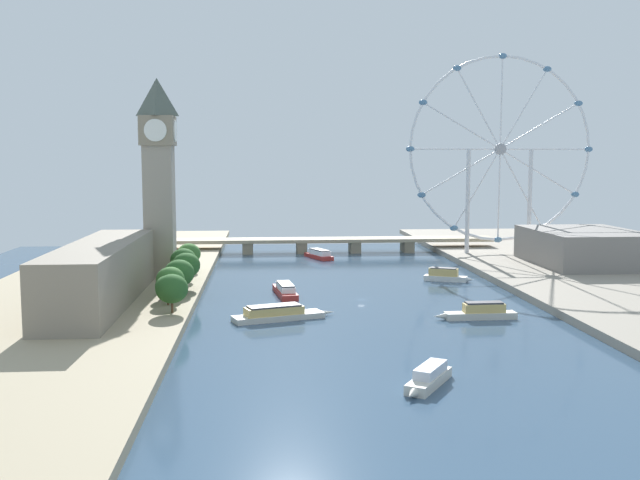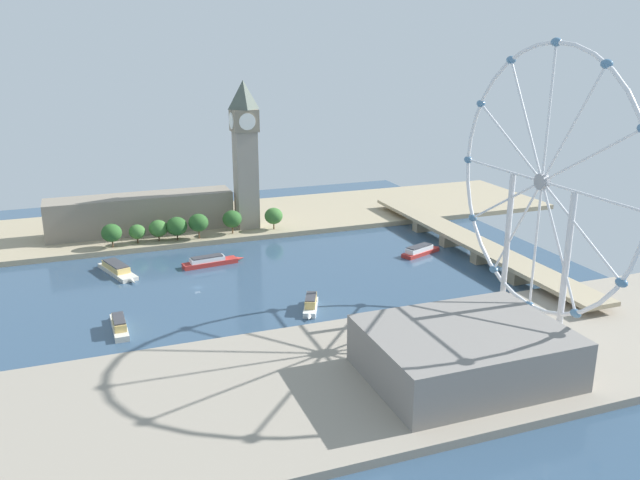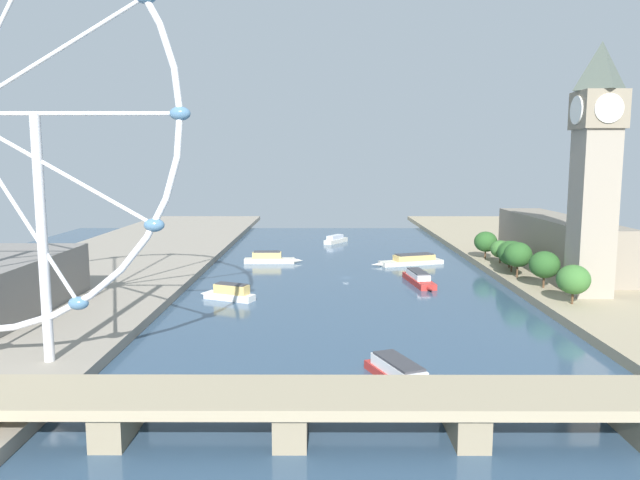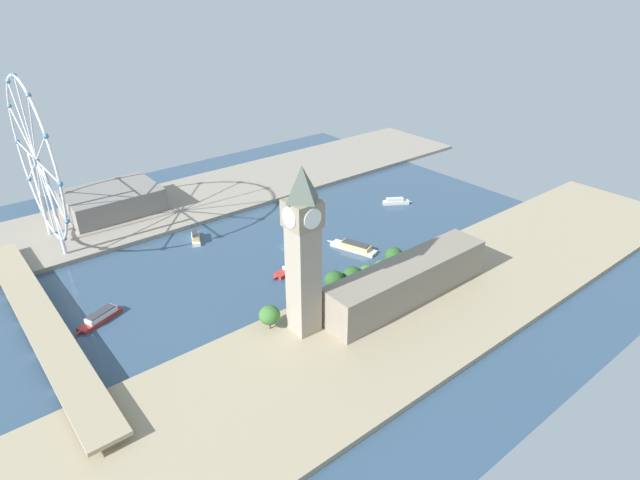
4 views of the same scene
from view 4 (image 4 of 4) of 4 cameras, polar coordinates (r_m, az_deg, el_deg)
name	(u,v)px [view 4 (image 4 of 4)]	position (r m, az deg, el deg)	size (l,w,h in m)	color
ground_plane	(282,246)	(356.00, -4.08, -0.68)	(388.06, 388.06, 0.00)	#334C66
riverbank_left	(402,319)	(285.70, 8.83, -8.45)	(90.00, 520.00, 3.00)	tan
riverbank_right	(205,196)	(441.16, -12.34, 4.70)	(90.00, 520.00, 3.00)	gray
clock_tower	(303,250)	(248.53, -1.85, -1.10)	(15.78, 15.78, 87.80)	gray
parliament_block	(407,280)	(294.82, 9.41, -4.34)	(22.00, 107.48, 21.99)	gray
tree_row_embankment	(344,280)	(296.60, 2.58, -4.35)	(14.69, 104.84, 14.62)	#513823
ferris_wheel	(37,162)	(373.31, -28.31, 7.45)	(106.43, 3.20, 110.58)	silver
riverside_hall	(112,200)	(425.78, -21.52, 4.00)	(49.37, 65.80, 17.21)	gray
river_bridge	(42,323)	(306.40, -27.89, -7.92)	(200.06, 17.35, 8.46)	tan
tour_boat_0	(100,317)	(305.74, -22.70, -7.72)	(15.37, 28.41, 5.18)	#B22D28
tour_boat_1	(396,201)	(423.10, 8.26, 4.15)	(15.99, 22.32, 4.97)	beige
tour_boat_2	(196,237)	(371.24, -13.30, 0.29)	(22.13, 12.63, 6.12)	white
tour_boat_3	(354,247)	(350.65, 3.69, -0.74)	(36.95, 17.96, 5.24)	beige
tour_boat_4	(296,211)	(401.49, -2.66, 3.15)	(29.20, 6.08, 5.97)	beige
tour_boat_5	(294,267)	(327.46, -2.79, -2.91)	(10.02, 33.78, 5.18)	#B22D28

